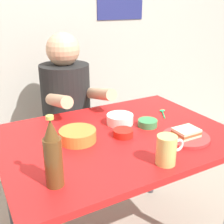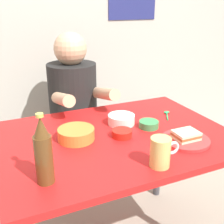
% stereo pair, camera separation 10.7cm
% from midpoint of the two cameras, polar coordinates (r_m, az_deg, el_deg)
% --- Properties ---
extents(wall_back, '(4.40, 0.09, 2.60)m').
position_cam_midpoint_polar(wall_back, '(2.20, -14.93, 19.91)').
color(wall_back, '#ADA89E').
rests_on(wall_back, ground).
extents(dining_table, '(1.10, 0.80, 0.74)m').
position_cam_midpoint_polar(dining_table, '(1.39, -1.21, -8.12)').
color(dining_table, red).
rests_on(dining_table, ground).
extents(stool, '(0.34, 0.34, 0.45)m').
position_cam_midpoint_polar(stool, '(2.04, -10.23, -7.80)').
color(stool, '#4C4C51').
rests_on(stool, ground).
extents(person_seated, '(0.33, 0.56, 0.72)m').
position_cam_midpoint_polar(person_seated, '(1.86, -10.95, 3.29)').
color(person_seated, black).
rests_on(person_seated, stool).
extents(plate_orange, '(0.22, 0.22, 0.01)m').
position_cam_midpoint_polar(plate_orange, '(1.34, 12.68, -5.08)').
color(plate_orange, red).
rests_on(plate_orange, dining_table).
extents(sandwich, '(0.11, 0.09, 0.04)m').
position_cam_midpoint_polar(sandwich, '(1.33, 12.77, -4.11)').
color(sandwich, beige).
rests_on(sandwich, plate_orange).
extents(beer_mug, '(0.13, 0.08, 0.12)m').
position_cam_midpoint_polar(beer_mug, '(1.11, 8.45, -7.73)').
color(beer_mug, '#D1BC66').
rests_on(beer_mug, dining_table).
extents(beer_bottle, '(0.06, 0.06, 0.26)m').
position_cam_midpoint_polar(beer_bottle, '(0.98, -15.11, -8.60)').
color(beer_bottle, '#593819').
rests_on(beer_bottle, dining_table).
extents(sambal_bowl_red, '(0.10, 0.10, 0.03)m').
position_cam_midpoint_polar(sambal_bowl_red, '(1.33, -0.02, -4.28)').
color(sambal_bowl_red, '#B21E14').
rests_on(sambal_bowl_red, dining_table).
extents(soup_bowl_orange, '(0.17, 0.17, 0.05)m').
position_cam_midpoint_polar(soup_bowl_orange, '(1.29, -9.40, -4.70)').
color(soup_bowl_orange, orange).
rests_on(soup_bowl_orange, dining_table).
extents(dip_bowl_green, '(0.10, 0.10, 0.03)m').
position_cam_midpoint_polar(dip_bowl_green, '(1.44, 5.21, -2.24)').
color(dip_bowl_green, '#388C4C').
rests_on(dip_bowl_green, dining_table).
extents(rice_bowl_white, '(0.14, 0.14, 0.05)m').
position_cam_midpoint_polar(rice_bowl_white, '(1.46, -0.46, -1.42)').
color(rice_bowl_white, silver).
rests_on(rice_bowl_white, dining_table).
extents(spoon, '(0.08, 0.11, 0.01)m').
position_cam_midpoint_polar(spoon, '(1.63, 8.50, -0.05)').
color(spoon, '#26A559').
rests_on(spoon, dining_table).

